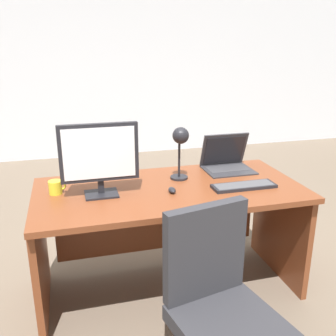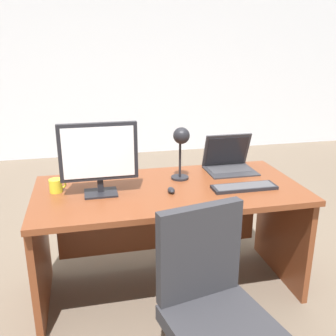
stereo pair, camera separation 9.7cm
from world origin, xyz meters
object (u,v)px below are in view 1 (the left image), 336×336
(keyboard, at_px, (244,186))
(desk_lamp, at_px, (180,142))
(desk, at_px, (168,215))
(office_chair, at_px, (221,324))
(coffee_mug, at_px, (56,187))
(laptop, at_px, (226,158))
(mouse, at_px, (172,190))
(monitor, at_px, (99,155))

(keyboard, relative_size, desk_lamp, 1.14)
(desk, height_order, office_chair, office_chair)
(coffee_mug, bearing_deg, desk, -2.67)
(desk_lamp, relative_size, office_chair, 0.39)
(desk, distance_m, office_chair, 0.90)
(desk, bearing_deg, keyboard, -20.55)
(laptop, height_order, keyboard, laptop)
(keyboard, height_order, mouse, mouse)
(desk, bearing_deg, monitor, -171.90)
(monitor, bearing_deg, office_chair, -60.45)
(mouse, bearing_deg, desk_lamp, 61.50)
(monitor, relative_size, desk_lamp, 1.28)
(monitor, bearing_deg, desk, 8.10)
(desk_lamp, relative_size, coffee_mug, 3.46)
(desk_lamp, xyz_separation_m, coffee_mug, (-0.81, -0.04, -0.22))
(keyboard, bearing_deg, office_chair, -121.57)
(coffee_mug, height_order, office_chair, office_chair)
(monitor, xyz_separation_m, coffee_mug, (-0.27, 0.09, -0.21))
(desk, height_order, laptop, laptop)
(desk, height_order, keyboard, keyboard)
(desk, distance_m, laptop, 0.62)
(mouse, bearing_deg, keyboard, -4.22)
(monitor, relative_size, office_chair, 0.51)
(mouse, height_order, office_chair, office_chair)
(desk, height_order, mouse, mouse)
(keyboard, height_order, desk_lamp, desk_lamp)
(coffee_mug, bearing_deg, mouse, -13.82)
(desk, bearing_deg, office_chair, -88.22)
(desk, bearing_deg, desk_lamp, 35.37)
(laptop, xyz_separation_m, coffee_mug, (-1.21, -0.19, -0.04))
(desk, distance_m, monitor, 0.64)
(desk, xyz_separation_m, laptop, (0.50, 0.22, 0.30))
(desk, distance_m, mouse, 0.27)
(monitor, distance_m, coffee_mug, 0.35)
(laptop, height_order, mouse, laptop)
(laptop, distance_m, office_chair, 1.29)
(laptop, relative_size, keyboard, 0.83)
(coffee_mug, xyz_separation_m, office_chair, (0.73, -0.91, -0.43))
(mouse, relative_size, desk_lamp, 0.21)
(desk_lamp, height_order, office_chair, desk_lamp)
(desk, xyz_separation_m, coffee_mug, (-0.70, 0.03, 0.26))
(monitor, height_order, mouse, monitor)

